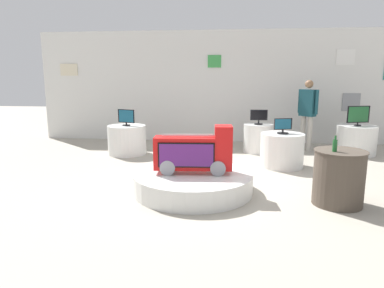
{
  "coord_description": "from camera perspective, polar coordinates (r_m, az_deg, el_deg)",
  "views": [
    {
      "loc": [
        0.21,
        -5.5,
        1.78
      ],
      "look_at": [
        -0.4,
        -0.12,
        0.73
      ],
      "focal_mm": 32.0,
      "sensor_mm": 36.0,
      "label": 1
    }
  ],
  "objects": [
    {
      "name": "ground_plane",
      "position": [
        5.78,
        4.1,
        -7.03
      ],
      "size": [
        30.0,
        30.0,
        0.0
      ],
      "primitive_type": "plane",
      "color": "#A8A091"
    },
    {
      "name": "back_wall_display",
      "position": [
        9.7,
        5.34,
        9.46
      ],
      "size": [
        10.51,
        0.13,
        3.07
      ],
      "color": "silver",
      "rests_on": "ground"
    },
    {
      "name": "main_display_pedestal",
      "position": [
        5.45,
        0.17,
        -6.41
      ],
      "size": [
        1.88,
        1.88,
        0.31
      ],
      "primitive_type": "cylinder",
      "color": "silver",
      "rests_on": "ground"
    },
    {
      "name": "novelty_firetruck_tv",
      "position": [
        5.32,
        0.42,
        -1.63
      ],
      "size": [
        1.22,
        0.45,
        0.75
      ],
      "color": "gray",
      "rests_on": "main_display_pedestal"
    },
    {
      "name": "display_pedestal_left_rear",
      "position": [
        8.47,
        10.94,
        0.96
      ],
      "size": [
        0.7,
        0.7,
        0.68
      ],
      "primitive_type": "cylinder",
      "color": "silver",
      "rests_on": "ground"
    },
    {
      "name": "tv_on_left_rear",
      "position": [
        8.39,
        11.07,
        4.55
      ],
      "size": [
        0.41,
        0.19,
        0.35
      ],
      "color": "black",
      "rests_on": "display_pedestal_left_rear"
    },
    {
      "name": "display_pedestal_center_rear",
      "position": [
        8.24,
        -10.78,
        0.69
      ],
      "size": [
        0.9,
        0.9,
        0.68
      ],
      "primitive_type": "cylinder",
      "color": "silver",
      "rests_on": "ground"
    },
    {
      "name": "tv_on_center_rear",
      "position": [
        8.16,
        -10.92,
        4.45
      ],
      "size": [
        0.43,
        0.19,
        0.38
      ],
      "color": "black",
      "rests_on": "display_pedestal_center_rear"
    },
    {
      "name": "display_pedestal_right_rear",
      "position": [
        8.96,
        25.66,
        0.61
      ],
      "size": [
        0.9,
        0.9,
        0.68
      ],
      "primitive_type": "cylinder",
      "color": "silver",
      "rests_on": "ground"
    },
    {
      "name": "tv_on_right_rear",
      "position": [
        8.88,
        25.98,
        4.38
      ],
      "size": [
        0.55,
        0.21,
        0.46
      ],
      "color": "black",
      "rests_on": "display_pedestal_right_rear"
    },
    {
      "name": "display_pedestal_far_right",
      "position": [
        7.18,
        14.74,
        -0.98
      ],
      "size": [
        0.87,
        0.87,
        0.68
      ],
      "primitive_type": "cylinder",
      "color": "silver",
      "rests_on": "ground"
    },
    {
      "name": "tv_on_far_right",
      "position": [
        7.1,
        14.93,
        2.93
      ],
      "size": [
        0.36,
        0.23,
        0.31
      ],
      "color": "black",
      "rests_on": "display_pedestal_far_right"
    },
    {
      "name": "side_table_round",
      "position": [
        5.28,
        23.25,
        -5.1
      ],
      "size": [
        0.72,
        0.72,
        0.79
      ],
      "color": "#4C4238",
      "rests_on": "ground"
    },
    {
      "name": "bottle_on_side_table",
      "position": [
        5.07,
        22.72,
        -0.18
      ],
      "size": [
        0.06,
        0.06,
        0.22
      ],
      "color": "#195926",
      "rests_on": "side_table_round"
    },
    {
      "name": "shopper_browsing_near_truck",
      "position": [
        8.91,
        18.7,
        5.46
      ],
      "size": [
        0.4,
        0.43,
        1.74
      ],
      "color": "#B2ADA3",
      "rests_on": "ground"
    }
  ]
}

